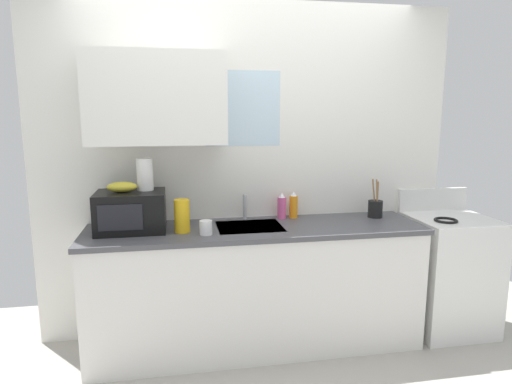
{
  "coord_description": "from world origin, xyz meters",
  "views": [
    {
      "loc": [
        -0.55,
        -3.0,
        1.7
      ],
      "look_at": [
        0.0,
        0.0,
        1.15
      ],
      "focal_mm": 31.14,
      "sensor_mm": 36.0,
      "label": 1
    }
  ],
  "objects": [
    {
      "name": "kitchen_wall_assembly",
      "position": [
        -0.12,
        0.31,
        1.36
      ],
      "size": [
        3.15,
        0.42,
        2.5
      ],
      "color": "white",
      "rests_on": "ground"
    },
    {
      "name": "counter_unit",
      "position": [
        -0.0,
        0.0,
        0.46
      ],
      "size": [
        2.38,
        0.63,
        0.9
      ],
      "color": "white",
      "rests_on": "ground"
    },
    {
      "name": "sink_faucet",
      "position": [
        -0.04,
        0.24,
        0.99
      ],
      "size": [
        0.03,
        0.03,
        0.19
      ],
      "primitive_type": "cylinder",
      "color": "#B2B5BA",
      "rests_on": "counter_unit"
    },
    {
      "name": "stove_range",
      "position": [
        1.54,
        0.0,
        0.46
      ],
      "size": [
        0.6,
        0.6,
        1.08
      ],
      "color": "white",
      "rests_on": "ground"
    },
    {
      "name": "microwave",
      "position": [
        -0.86,
        0.05,
        1.04
      ],
      "size": [
        0.46,
        0.35,
        0.27
      ],
      "color": "black",
      "rests_on": "counter_unit"
    },
    {
      "name": "banana_bunch",
      "position": [
        -0.91,
        0.05,
        1.2
      ],
      "size": [
        0.2,
        0.11,
        0.07
      ],
      "primitive_type": "ellipsoid",
      "color": "gold",
      "rests_on": "microwave"
    },
    {
      "name": "paper_towel_roll",
      "position": [
        -0.76,
        0.1,
        1.28
      ],
      "size": [
        0.11,
        0.11,
        0.22
      ],
      "primitive_type": "cylinder",
      "color": "white",
      "rests_on": "microwave"
    },
    {
      "name": "dish_soap_bottle_pink",
      "position": [
        0.24,
        0.21,
        0.99
      ],
      "size": [
        0.07,
        0.07,
        0.2
      ],
      "color": "#E55999",
      "rests_on": "counter_unit"
    },
    {
      "name": "dish_soap_bottle_orange",
      "position": [
        0.33,
        0.21,
        1.0
      ],
      "size": [
        0.06,
        0.06,
        0.21
      ],
      "color": "orange",
      "rests_on": "counter_unit"
    },
    {
      "name": "cereal_canister",
      "position": [
        -0.52,
        -0.05,
        1.01
      ],
      "size": [
        0.1,
        0.1,
        0.22
      ],
      "primitive_type": "cylinder",
      "color": "gold",
      "rests_on": "counter_unit"
    },
    {
      "name": "mug_white",
      "position": [
        -0.36,
        -0.14,
        0.95
      ],
      "size": [
        0.08,
        0.08,
        0.09
      ],
      "primitive_type": "cylinder",
      "color": "white",
      "rests_on": "counter_unit"
    },
    {
      "name": "utensil_crock",
      "position": [
        0.96,
        0.12,
        0.97
      ],
      "size": [
        0.11,
        0.11,
        0.3
      ],
      "color": "black",
      "rests_on": "counter_unit"
    }
  ]
}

